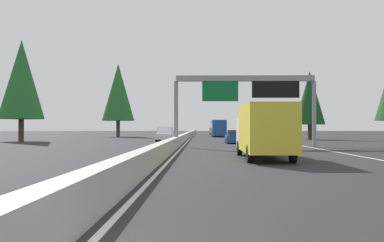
{
  "coord_description": "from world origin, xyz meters",
  "views": [
    {
      "loc": [
        -5.29,
        -1.89,
        1.74
      ],
      "look_at": [
        58.82,
        -0.65,
        2.69
      ],
      "focal_mm": 41.34,
      "sensor_mm": 36.0,
      "label": 1
    }
  ],
  "objects_px": {
    "sign_gantry_overhead": "(247,90)",
    "box_truck_near_right": "(264,130)",
    "minivan_mid_left": "(213,130)",
    "conifer_left_mid": "(118,92)",
    "conifer_left_near": "(21,80)",
    "oncoming_near": "(165,134)",
    "sedan_mid_center": "(234,137)",
    "bus_near_center": "(218,128)",
    "pickup_far_left": "(214,131)",
    "conifer_right_mid": "(310,98)"
  },
  "relations": [
    {
      "from": "conifer_left_mid",
      "to": "oncoming_near",
      "type": "bearing_deg",
      "value": -157.09
    },
    {
      "from": "oncoming_near",
      "to": "conifer_left_near",
      "type": "height_order",
      "value": "conifer_left_near"
    },
    {
      "from": "box_truck_near_right",
      "to": "minivan_mid_left",
      "type": "height_order",
      "value": "box_truck_near_right"
    },
    {
      "from": "box_truck_near_right",
      "to": "pickup_far_left",
      "type": "relative_size",
      "value": 1.52
    },
    {
      "from": "oncoming_near",
      "to": "conifer_left_mid",
      "type": "xyz_separation_m",
      "value": [
        25.84,
        10.92,
        7.48
      ]
    },
    {
      "from": "box_truck_near_right",
      "to": "oncoming_near",
      "type": "relative_size",
      "value": 1.52
    },
    {
      "from": "sedan_mid_center",
      "to": "minivan_mid_left",
      "type": "xyz_separation_m",
      "value": [
        70.88,
        0.28,
        0.27
      ]
    },
    {
      "from": "pickup_far_left",
      "to": "minivan_mid_left",
      "type": "bearing_deg",
      "value": -0.19
    },
    {
      "from": "box_truck_near_right",
      "to": "oncoming_near",
      "type": "distance_m",
      "value": 33.55
    },
    {
      "from": "box_truck_near_right",
      "to": "sedan_mid_center",
      "type": "relative_size",
      "value": 1.93
    },
    {
      "from": "conifer_right_mid",
      "to": "bus_near_center",
      "type": "bearing_deg",
      "value": 32.86
    },
    {
      "from": "sedan_mid_center",
      "to": "conifer_right_mid",
      "type": "distance_m",
      "value": 20.59
    },
    {
      "from": "oncoming_near",
      "to": "conifer_left_near",
      "type": "bearing_deg",
      "value": -84.0
    },
    {
      "from": "minivan_mid_left",
      "to": "sign_gantry_overhead",
      "type": "bearing_deg",
      "value": -179.48
    },
    {
      "from": "bus_near_center",
      "to": "conifer_right_mid",
      "type": "relative_size",
      "value": 1.15
    },
    {
      "from": "conifer_left_mid",
      "to": "conifer_left_near",
      "type": "bearing_deg",
      "value": 165.72
    },
    {
      "from": "box_truck_near_right",
      "to": "conifer_left_mid",
      "type": "relative_size",
      "value": 0.62
    },
    {
      "from": "box_truck_near_right",
      "to": "conifer_left_near",
      "type": "height_order",
      "value": "conifer_left_near"
    },
    {
      "from": "minivan_mid_left",
      "to": "sedan_mid_center",
      "type": "bearing_deg",
      "value": -179.78
    },
    {
      "from": "conifer_right_mid",
      "to": "sign_gantry_overhead",
      "type": "bearing_deg",
      "value": 154.79
    },
    {
      "from": "sign_gantry_overhead",
      "to": "minivan_mid_left",
      "type": "bearing_deg",
      "value": 0.52
    },
    {
      "from": "pickup_far_left",
      "to": "oncoming_near",
      "type": "distance_m",
      "value": 52.18
    },
    {
      "from": "minivan_mid_left",
      "to": "conifer_left_near",
      "type": "height_order",
      "value": "conifer_left_near"
    },
    {
      "from": "minivan_mid_left",
      "to": "conifer_left_near",
      "type": "relative_size",
      "value": 0.39
    },
    {
      "from": "sign_gantry_overhead",
      "to": "conifer_left_near",
      "type": "relative_size",
      "value": 0.99
    },
    {
      "from": "sedan_mid_center",
      "to": "minivan_mid_left",
      "type": "bearing_deg",
      "value": 0.22
    },
    {
      "from": "sedan_mid_center",
      "to": "oncoming_near",
      "type": "bearing_deg",
      "value": 44.75
    },
    {
      "from": "pickup_far_left",
      "to": "conifer_left_mid",
      "type": "distance_m",
      "value": 32.79
    },
    {
      "from": "conifer_right_mid",
      "to": "pickup_far_left",
      "type": "bearing_deg",
      "value": 15.78
    },
    {
      "from": "box_truck_near_right",
      "to": "bus_near_center",
      "type": "height_order",
      "value": "bus_near_center"
    },
    {
      "from": "sign_gantry_overhead",
      "to": "box_truck_near_right",
      "type": "relative_size",
      "value": 1.49
    },
    {
      "from": "pickup_far_left",
      "to": "conifer_left_mid",
      "type": "relative_size",
      "value": 0.41
    },
    {
      "from": "bus_near_center",
      "to": "conifer_left_mid",
      "type": "relative_size",
      "value": 0.83
    },
    {
      "from": "sedan_mid_center",
      "to": "conifer_left_mid",
      "type": "distance_m",
      "value": 40.0
    },
    {
      "from": "sign_gantry_overhead",
      "to": "oncoming_near",
      "type": "bearing_deg",
      "value": 26.48
    },
    {
      "from": "sign_gantry_overhead",
      "to": "bus_near_center",
      "type": "xyz_separation_m",
      "value": [
        44.27,
        0.76,
        -3.37
      ]
    },
    {
      "from": "pickup_far_left",
      "to": "minivan_mid_left",
      "type": "height_order",
      "value": "pickup_far_left"
    },
    {
      "from": "box_truck_near_right",
      "to": "conifer_left_near",
      "type": "distance_m",
      "value": 40.73
    },
    {
      "from": "pickup_far_left",
      "to": "minivan_mid_left",
      "type": "distance_m",
      "value": 10.94
    },
    {
      "from": "conifer_left_near",
      "to": "conifer_left_mid",
      "type": "distance_m",
      "value": 28.62
    },
    {
      "from": "bus_near_center",
      "to": "oncoming_near",
      "type": "relative_size",
      "value": 2.05
    },
    {
      "from": "conifer_right_mid",
      "to": "oncoming_near",
      "type": "bearing_deg",
      "value": 109.67
    },
    {
      "from": "minivan_mid_left",
      "to": "conifer_right_mid",
      "type": "relative_size",
      "value": 0.5
    },
    {
      "from": "minivan_mid_left",
      "to": "oncoming_near",
      "type": "distance_m",
      "value": 63.01
    },
    {
      "from": "pickup_far_left",
      "to": "conifer_left_mid",
      "type": "xyz_separation_m",
      "value": [
        -25.72,
        18.92,
        7.48
      ]
    },
    {
      "from": "bus_near_center",
      "to": "minivan_mid_left",
      "type": "xyz_separation_m",
      "value": [
        35.82,
        -0.03,
        -0.77
      ]
    },
    {
      "from": "sign_gantry_overhead",
      "to": "pickup_far_left",
      "type": "relative_size",
      "value": 2.26
    },
    {
      "from": "minivan_mid_left",
      "to": "conifer_left_mid",
      "type": "bearing_deg",
      "value": 152.66
    },
    {
      "from": "sedan_mid_center",
      "to": "oncoming_near",
      "type": "relative_size",
      "value": 0.79
    },
    {
      "from": "conifer_left_near",
      "to": "sign_gantry_overhead",
      "type": "bearing_deg",
      "value": -120.43
    }
  ]
}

